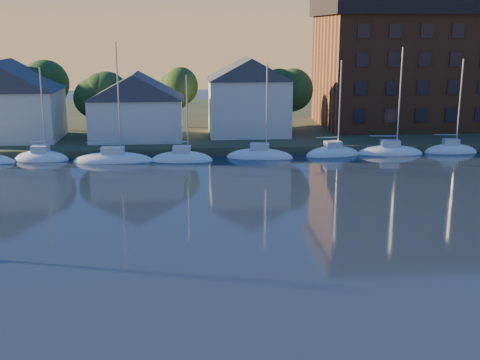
{
  "coord_description": "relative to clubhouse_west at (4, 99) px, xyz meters",
  "views": [
    {
      "loc": [
        0.23,
        -17.36,
        14.11
      ],
      "look_at": [
        3.67,
        22.0,
        4.22
      ],
      "focal_mm": 45.0,
      "sensor_mm": 36.0,
      "label": 1
    }
  ],
  "objects": [
    {
      "name": "shoreline_land",
      "position": [
        22.0,
        17.0,
        -5.93
      ],
      "size": [
        160.0,
        50.0,
        2.0
      ],
      "primitive_type": "cube",
      "color": "#323A22",
      "rests_on": "ground"
    },
    {
      "name": "wooden_dock",
      "position": [
        22.0,
        -6.0,
        -5.93
      ],
      "size": [
        120.0,
        3.0,
        1.0
      ],
      "primitive_type": "cube",
      "color": "brown",
      "rests_on": "ground"
    },
    {
      "name": "clubhouse_west",
      "position": [
        0.0,
        0.0,
        0.0
      ],
      "size": [
        13.65,
        9.45,
        9.64
      ],
      "color": "white",
      "rests_on": "shoreline_land"
    },
    {
      "name": "clubhouse_centre",
      "position": [
        16.0,
        -1.0,
        -0.8
      ],
      "size": [
        11.55,
        8.4,
        8.08
      ],
      "color": "white",
      "rests_on": "shoreline_land"
    },
    {
      "name": "clubhouse_east",
      "position": [
        30.0,
        1.0,
        0.07
      ],
      "size": [
        10.5,
        8.4,
        9.8
      ],
      "color": "white",
      "rests_on": "shoreline_land"
    },
    {
      "name": "condo_block",
      "position": [
        56.0,
        6.95,
        3.86
      ],
      "size": [
        31.0,
        17.0,
        17.4
      ],
      "color": "brown",
      "rests_on": "shoreline_land"
    },
    {
      "name": "tree_line",
      "position": [
        24.0,
        5.0,
        1.24
      ],
      "size": [
        93.4,
        5.4,
        8.9
      ],
      "color": "#392A1A",
      "rests_on": "shoreline_land"
    },
    {
      "name": "moored_fleet",
      "position": [
        26.0,
        -9.0,
        -5.83
      ],
      "size": [
        95.5,
        2.4,
        12.05
      ],
      "color": "white",
      "rests_on": "ground"
    }
  ]
}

